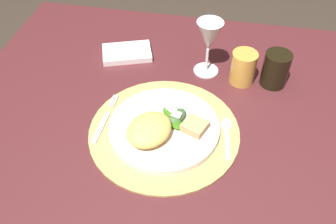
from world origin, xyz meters
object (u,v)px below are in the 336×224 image
dinner_plate (164,128)px  dining_table (191,163)px  dark_tumbler (276,69)px  wine_glass (209,38)px  napkin (127,53)px  amber_tumbler (243,68)px  spoon (227,131)px  fork (104,120)px

dinner_plate → dining_table: bearing=29.3°
dinner_plate → dark_tumbler: size_ratio=2.71×
dining_table → wine_glass: bearing=88.6°
dinner_plate → napkin: (-0.17, 0.29, -0.01)m
wine_glass → amber_tumbler: wine_glass is taller
spoon → dark_tumbler: size_ratio=1.32×
fork → amber_tumbler: size_ratio=1.81×
fork → wine_glass: size_ratio=1.04×
fork → napkin: napkin is taller
dinner_plate → wine_glass: bearing=73.9°
spoon → wine_glass: (-0.08, 0.23, 0.11)m
dark_tumbler → wine_glass: bearing=174.5°
dining_table → napkin: size_ratio=8.70×
fork → wine_glass: bearing=48.0°
spoon → amber_tumbler: (0.02, 0.21, 0.04)m
dinner_plate → wine_glass: wine_glass is taller
fork → amber_tumbler: amber_tumbler is taller
fork → napkin: size_ratio=1.17×
dinner_plate → wine_glass: 0.28m
dining_table → fork: (-0.22, -0.04, 0.17)m
napkin → wine_glass: size_ratio=0.89×
dining_table → wine_glass: 0.35m
spoon → amber_tumbler: size_ratio=1.40×
dinner_plate → spoon: dinner_plate is taller
amber_tumbler → dark_tumbler: size_ratio=0.94×
amber_tumbler → dark_tumbler: dark_tumbler is taller
dark_tumbler → spoon: bearing=-117.8°
napkin → dark_tumbler: 0.44m
fork → napkin: bearing=93.8°
napkin → amber_tumbler: amber_tumbler is taller
spoon → amber_tumbler: amber_tumbler is taller
wine_glass → dining_table: bearing=-91.4°
dining_table → dinner_plate: (-0.07, -0.04, 0.18)m
dinner_plate → amber_tumbler: amber_tumbler is taller
wine_glass → fork: bearing=-132.0°
dinner_plate → fork: size_ratio=1.58×
dinner_plate → fork: dinner_plate is taller
napkin → spoon: bearing=-38.9°
spoon → dark_tumbler: (0.11, 0.21, 0.04)m
fork → spoon: spoon is taller
dining_table → dark_tumbler: size_ratio=12.73×
dinner_plate → fork: 0.15m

